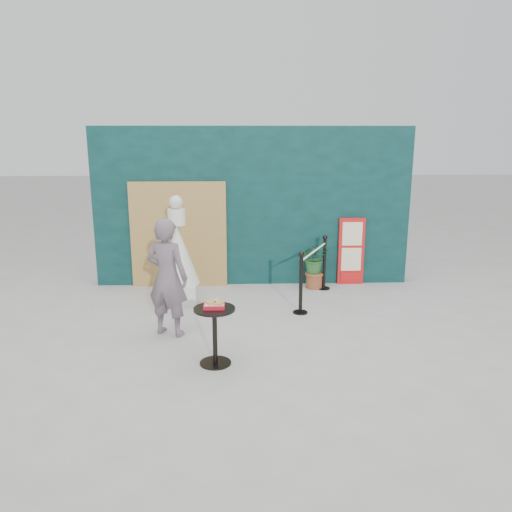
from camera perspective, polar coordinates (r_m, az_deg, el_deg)
name	(u,v)px	position (r m, az deg, el deg)	size (l,w,h in m)	color
ground	(259,347)	(6.95, 0.35, -10.40)	(60.00, 60.00, 0.00)	#ADAAA5
back_wall	(252,207)	(9.59, -0.41, 5.66)	(6.00, 0.30, 3.00)	black
bamboo_fence	(179,235)	(9.53, -8.82, 2.40)	(1.80, 0.08, 2.00)	tan
woman	(167,277)	(7.22, -10.10, -2.42)	(0.63, 0.41, 1.72)	#655662
menu_board	(351,251)	(9.79, 10.82, 0.52)	(0.50, 0.07, 1.30)	red
statue	(178,260)	(8.64, -8.90, -0.40)	(0.73, 0.73, 1.86)	silver
cafe_table	(215,327)	(6.32, -4.74, -8.08)	(0.52, 0.52, 0.75)	black
food_basket	(214,305)	(6.22, -4.77, -5.60)	(0.26, 0.19, 0.11)	red
planter	(315,262)	(9.45, 6.73, -0.69)	(0.51, 0.45, 0.87)	brown
stanchion_barrier	(313,273)	(8.75, 6.58, -1.94)	(0.84, 1.54, 1.03)	black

